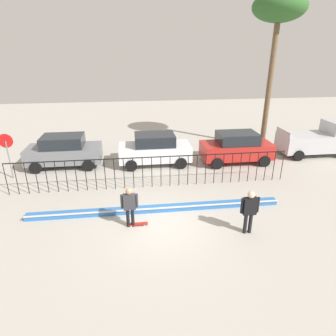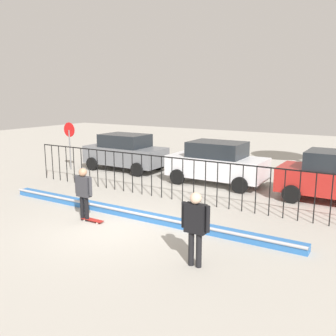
# 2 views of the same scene
# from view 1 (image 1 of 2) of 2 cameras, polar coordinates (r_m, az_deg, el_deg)

# --- Properties ---
(ground_plane) EXTENTS (60.00, 60.00, 0.00)m
(ground_plane) POSITION_cam_1_polar(r_m,az_deg,el_deg) (12.02, -1.76, -11.14)
(ground_plane) COLOR #ADA89E
(bowl_coping_ledge) EXTENTS (11.00, 0.40, 0.27)m
(bowl_coping_ledge) POSITION_cam_1_polar(r_m,az_deg,el_deg) (12.91, -2.27, -7.93)
(bowl_coping_ledge) COLOR #2D6BB7
(bowl_coping_ledge) RESTS_ON ground
(perimeter_fence) EXTENTS (14.04, 0.04, 1.64)m
(perimeter_fence) POSITION_cam_1_polar(r_m,az_deg,el_deg) (14.72, -3.20, -0.06)
(perimeter_fence) COLOR black
(perimeter_fence) RESTS_ON ground
(skateboarder) EXTENTS (0.69, 0.26, 1.70)m
(skateboarder) POSITION_cam_1_polar(r_m,az_deg,el_deg) (11.53, -7.53, -6.99)
(skateboarder) COLOR black
(skateboarder) RESTS_ON ground
(skateboard) EXTENTS (0.80, 0.20, 0.07)m
(skateboard) POSITION_cam_1_polar(r_m,az_deg,el_deg) (12.05, -5.91, -10.83)
(skateboard) COLOR #A51E19
(skateboard) RESTS_ON ground
(camera_operator) EXTENTS (0.72, 0.27, 1.79)m
(camera_operator) POSITION_cam_1_polar(r_m,az_deg,el_deg) (11.44, 15.66, -7.62)
(camera_operator) COLOR black
(camera_operator) RESTS_ON ground
(parked_car_gray) EXTENTS (4.30, 2.12, 1.90)m
(parked_car_gray) POSITION_cam_1_polar(r_m,az_deg,el_deg) (18.45, -19.65, 3.18)
(parked_car_gray) COLOR slate
(parked_car_gray) RESTS_ON ground
(parked_car_white) EXTENTS (4.30, 2.12, 1.90)m
(parked_car_white) POSITION_cam_1_polar(r_m,az_deg,el_deg) (17.72, -2.60, 3.74)
(parked_car_white) COLOR silver
(parked_car_white) RESTS_ON ground
(parked_car_red) EXTENTS (4.30, 2.12, 1.90)m
(parked_car_red) POSITION_cam_1_polar(r_m,az_deg,el_deg) (18.51, 13.25, 3.97)
(parked_car_red) COLOR #B2231E
(parked_car_red) RESTS_ON ground
(pickup_truck) EXTENTS (4.70, 2.12, 2.24)m
(pickup_truck) POSITION_cam_1_polar(r_m,az_deg,el_deg) (21.76, 27.36, 4.96)
(pickup_truck) COLOR #B7B7BC
(pickup_truck) RESTS_ON ground
(stop_sign) EXTENTS (0.76, 0.07, 2.50)m
(stop_sign) POSITION_cam_1_polar(r_m,az_deg,el_deg) (17.74, -28.90, 3.10)
(stop_sign) COLOR slate
(stop_sign) RESTS_ON ground
(palm_tree_tall) EXTENTS (3.33, 3.33, 9.90)m
(palm_tree_tall) POSITION_cam_1_polar(r_m,az_deg,el_deg) (21.49, 20.87, 26.74)
(palm_tree_tall) COLOR brown
(palm_tree_tall) RESTS_ON ground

